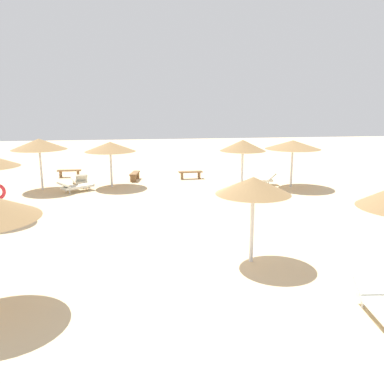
{
  "coord_description": "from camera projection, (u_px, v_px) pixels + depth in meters",
  "views": [
    {
      "loc": [
        -2.37,
        -12.98,
        4.82
      ],
      "look_at": [
        0.0,
        3.0,
        1.2
      ],
      "focal_mm": 37.94,
      "sensor_mm": 36.0,
      "label": 1
    }
  ],
  "objects": [
    {
      "name": "ground_plane",
      "position": [
        205.0,
        245.0,
        13.92
      ],
      "size": [
        80.0,
        80.0,
        0.0
      ],
      "primitive_type": "plane",
      "color": "beige"
    },
    {
      "name": "parasol_0",
      "position": [
        110.0,
        147.0,
        22.89
      ],
      "size": [
        2.88,
        2.88,
        2.59
      ],
      "color": "silver",
      "rests_on": "ground"
    },
    {
      "name": "parasol_1",
      "position": [
        39.0,
        144.0,
        22.03
      ],
      "size": [
        2.97,
        2.97,
        2.85
      ],
      "color": "silver",
      "rests_on": "ground"
    },
    {
      "name": "parasol_2",
      "position": [
        293.0,
        145.0,
        22.83
      ],
      "size": [
        3.11,
        3.11,
        2.68
      ],
      "color": "silver",
      "rests_on": "ground"
    },
    {
      "name": "parasol_5",
      "position": [
        253.0,
        186.0,
        11.98
      ],
      "size": [
        2.25,
        2.25,
        2.65
      ],
      "color": "silver",
      "rests_on": "ground"
    },
    {
      "name": "parasol_6",
      "position": [
        243.0,
        146.0,
        20.88
      ],
      "size": [
        2.38,
        2.38,
        2.89
      ],
      "color": "silver",
      "rests_on": "ground"
    },
    {
      "name": "lounger_0",
      "position": [
        79.0,
        180.0,
        23.77
      ],
      "size": [
        1.18,
        1.97,
        0.78
      ],
      "color": "silver",
      "rests_on": "ground"
    },
    {
      "name": "lounger_1",
      "position": [
        75.0,
        186.0,
        21.98
      ],
      "size": [
        1.94,
        1.62,
        0.63
      ],
      "color": "silver",
      "rests_on": "ground"
    },
    {
      "name": "lounger_2",
      "position": [
        260.0,
        180.0,
        23.86
      ],
      "size": [
        1.91,
        0.72,
        0.73
      ],
      "color": "silver",
      "rests_on": "ground"
    },
    {
      "name": "lounger_3",
      "position": [
        382.0,
        305.0,
        9.19
      ],
      "size": [
        0.88,
        1.98,
        0.63
      ],
      "color": "silver",
      "rests_on": "ground"
    },
    {
      "name": "bench_0",
      "position": [
        135.0,
        175.0,
        25.25
      ],
      "size": [
        0.68,
        1.55,
        0.49
      ],
      "color": "brown",
      "rests_on": "ground"
    },
    {
      "name": "bench_1",
      "position": [
        69.0,
        172.0,
        26.24
      ],
      "size": [
        1.51,
        0.44,
        0.49
      ],
      "color": "brown",
      "rests_on": "ground"
    },
    {
      "name": "bench_2",
      "position": [
        191.0,
        173.0,
        25.72
      ],
      "size": [
        1.51,
        0.45,
        0.49
      ],
      "color": "brown",
      "rests_on": "ground"
    }
  ]
}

